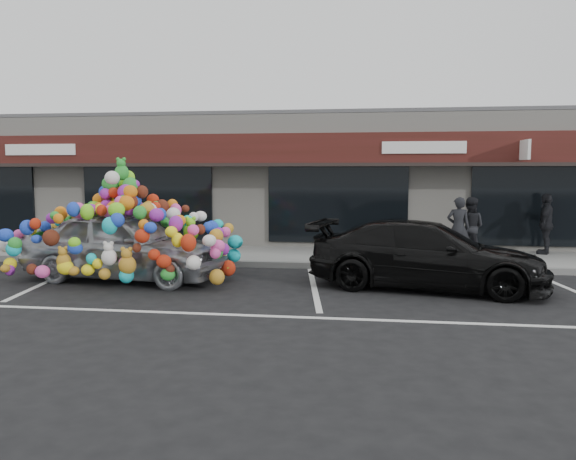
# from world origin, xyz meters

# --- Properties ---
(ground) EXTENTS (90.00, 90.00, 0.00)m
(ground) POSITION_xyz_m (0.00, 0.00, 0.00)
(ground) COLOR black
(ground) RESTS_ON ground
(shop_building) EXTENTS (24.00, 7.20, 4.31)m
(shop_building) POSITION_xyz_m (0.00, 8.44, 2.16)
(shop_building) COLOR beige
(shop_building) RESTS_ON ground
(sidewalk) EXTENTS (26.00, 3.00, 0.15)m
(sidewalk) POSITION_xyz_m (0.00, 4.00, 0.07)
(sidewalk) COLOR gray
(sidewalk) RESTS_ON ground
(kerb) EXTENTS (26.00, 0.18, 0.16)m
(kerb) POSITION_xyz_m (0.00, 2.50, 0.07)
(kerb) COLOR slate
(kerb) RESTS_ON ground
(parking_stripe_left) EXTENTS (0.73, 4.37, 0.01)m
(parking_stripe_left) POSITION_xyz_m (-3.20, 0.20, 0.00)
(parking_stripe_left) COLOR silver
(parking_stripe_left) RESTS_ON ground
(parking_stripe_mid) EXTENTS (0.73, 4.37, 0.01)m
(parking_stripe_mid) POSITION_xyz_m (2.80, 0.20, 0.00)
(parking_stripe_mid) COLOR silver
(parking_stripe_mid) RESTS_ON ground
(lane_line) EXTENTS (14.00, 0.12, 0.01)m
(lane_line) POSITION_xyz_m (2.00, -2.30, 0.00)
(lane_line) COLOR silver
(lane_line) RESTS_ON ground
(toy_car) EXTENTS (3.32, 5.12, 2.86)m
(toy_car) POSITION_xyz_m (-1.52, 0.45, 0.97)
(toy_car) COLOR #B0B8BB
(toy_car) RESTS_ON ground
(black_sedan) EXTENTS (2.91, 5.19, 1.42)m
(black_sedan) POSITION_xyz_m (5.15, 0.45, 0.71)
(black_sedan) COLOR black
(black_sedan) RESTS_ON ground
(pedestrian_a) EXTENTS (0.62, 0.43, 1.63)m
(pedestrian_a) POSITION_xyz_m (6.31, 3.85, 0.97)
(pedestrian_a) COLOR black
(pedestrian_a) RESTS_ON sidewalk
(pedestrian_b) EXTENTS (0.96, 0.88, 1.62)m
(pedestrian_b) POSITION_xyz_m (6.67, 4.19, 0.96)
(pedestrian_b) COLOR black
(pedestrian_b) RESTS_ON sidewalk
(pedestrian_c) EXTENTS (1.07, 0.80, 1.69)m
(pedestrian_c) POSITION_xyz_m (8.86, 4.94, 1.00)
(pedestrian_c) COLOR #242126
(pedestrian_c) RESTS_ON sidewalk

